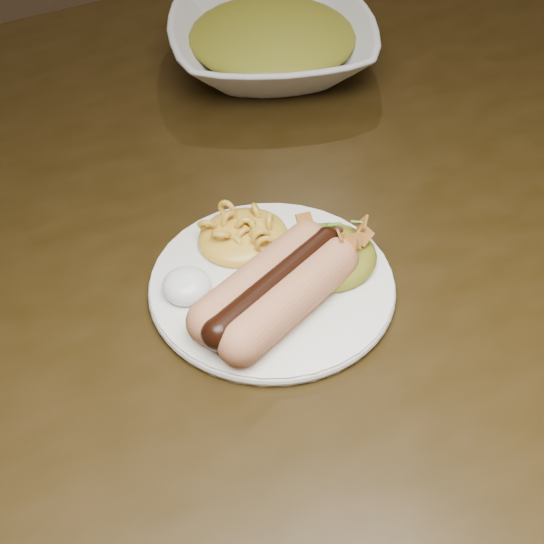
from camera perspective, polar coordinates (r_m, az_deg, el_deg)
table at (r=0.77m, az=-11.28°, el=-2.23°), size 1.60×0.90×0.75m
plate at (r=0.63m, az=-0.00°, el=-0.99°), size 0.21×0.21×0.01m
hotdog at (r=0.59m, az=0.29°, el=-1.22°), size 0.13×0.11×0.04m
mac_and_cheese at (r=0.65m, az=-2.22°, el=3.40°), size 0.09×0.08×0.03m
sour_cream at (r=0.61m, az=-6.47°, el=-0.76°), size 0.04×0.04×0.02m
taco_salad at (r=0.63m, az=4.33°, el=1.70°), size 0.08×0.08×0.04m
serving_bowl at (r=0.91m, az=0.01°, el=16.71°), size 0.31×0.31×0.06m
bowl_filling at (r=0.90m, az=0.01°, el=17.89°), size 0.24×0.24×0.05m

